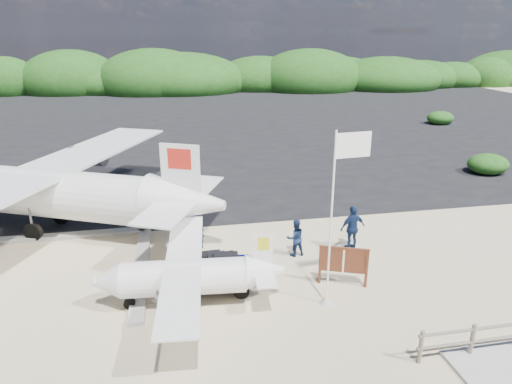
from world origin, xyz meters
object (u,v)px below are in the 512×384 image
(baggage_cart, at_px, (215,290))
(flagpole, at_px, (326,303))
(signboard, at_px, (342,285))
(aircraft_small, at_px, (57,119))
(aircraft_large, at_px, (315,134))
(crew_c, at_px, (353,228))
(crew_b, at_px, (295,238))
(crew_a, at_px, (197,231))

(baggage_cart, bearing_deg, flagpole, -14.96)
(baggage_cart, distance_m, flagpole, 3.75)
(signboard, bearing_deg, baggage_cart, -164.70)
(signboard, bearing_deg, aircraft_small, 136.38)
(aircraft_small, bearing_deg, aircraft_large, 158.51)
(crew_c, relative_size, aircraft_small, 0.30)
(flagpole, relative_size, aircraft_large, 0.31)
(signboard, distance_m, crew_b, 2.77)
(crew_a, distance_m, crew_b, 3.92)
(signboard, bearing_deg, flagpole, -111.49)
(baggage_cart, bearing_deg, aircraft_small, 117.02)
(flagpole, bearing_deg, aircraft_small, 113.51)
(signboard, distance_m, aircraft_large, 24.75)
(signboard, height_order, crew_a, crew_a)
(aircraft_small, bearing_deg, baggage_cart, 114.36)
(aircraft_small, bearing_deg, signboard, 120.19)
(crew_b, relative_size, aircraft_large, 0.08)
(crew_b, distance_m, crew_c, 2.40)
(flagpole, bearing_deg, crew_c, 57.39)
(crew_a, relative_size, crew_c, 0.83)
(crew_a, height_order, crew_b, crew_a)
(aircraft_large, relative_size, aircraft_small, 2.90)
(baggage_cart, distance_m, crew_c, 6.20)
(crew_c, distance_m, aircraft_large, 21.94)
(flagpole, xyz_separation_m, crew_b, (-0.12, 3.45, 0.75))
(flagpole, distance_m, signboard, 1.35)
(crew_a, distance_m, aircraft_large, 23.10)
(aircraft_large, bearing_deg, baggage_cart, 89.21)
(crew_a, relative_size, aircraft_large, 0.08)
(signboard, xyz_separation_m, aircraft_large, (6.60, 23.85, 0.00))
(signboard, bearing_deg, crew_c, 83.06)
(crew_b, distance_m, aircraft_small, 36.54)
(crew_c, bearing_deg, aircraft_large, -114.06)
(flagpole, bearing_deg, aircraft_large, 73.18)
(signboard, bearing_deg, crew_b, 133.82)
(flagpole, height_order, signboard, flagpole)
(crew_b, height_order, aircraft_small, crew_b)
(flagpole, xyz_separation_m, aircraft_small, (-15.84, 36.42, 0.00))
(baggage_cart, height_order, aircraft_small, aircraft_small)
(baggage_cart, relative_size, flagpole, 0.43)
(baggage_cart, relative_size, crew_a, 1.59)
(signboard, height_order, aircraft_large, aircraft_large)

